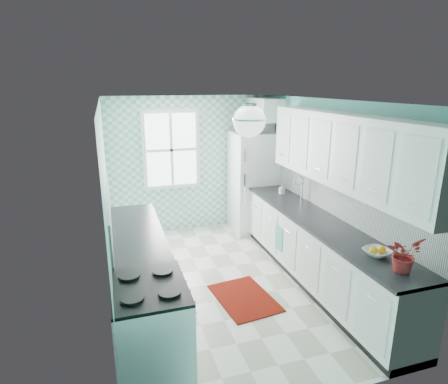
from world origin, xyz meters
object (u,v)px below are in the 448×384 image
object	(u,v)px
sink	(291,202)
potted_plant	(404,254)
fruit_bowl	(377,252)
ceiling_light	(249,121)
fridge	(254,182)
microwave	(255,123)
stove	(152,333)

from	to	relation	value
sink	potted_plant	world-z (taller)	sink
sink	fruit_bowl	world-z (taller)	sink
potted_plant	ceiling_light	bearing A→B (deg)	137.83
sink	potted_plant	xyz separation A→B (m)	(-0.00, -2.34, 0.19)
ceiling_light	potted_plant	bearing A→B (deg)	-42.17
fridge	microwave	xyz separation A→B (m)	(0.00, 0.00, 1.09)
ceiling_light	microwave	bearing A→B (deg)	66.76
potted_plant	fruit_bowl	bearing A→B (deg)	90.00
ceiling_light	sink	world-z (taller)	ceiling_light
potted_plant	stove	bearing A→B (deg)	171.83
sink	fridge	bearing A→B (deg)	97.57
stove	potted_plant	size ratio (longest dim) A/B	2.81
sink	fruit_bowl	xyz separation A→B (m)	(-0.00, -1.98, 0.04)
ceiling_light	microwave	size ratio (longest dim) A/B	0.58
fridge	fruit_bowl	distance (m)	3.31
stove	sink	world-z (taller)	sink
fridge	ceiling_light	bearing A→B (deg)	-112.64
stove	fruit_bowl	size ratio (longest dim) A/B	3.65
stove	potted_plant	xyz separation A→B (m)	(2.40, -0.34, 0.60)
fridge	microwave	size ratio (longest dim) A/B	3.07
fridge	fruit_bowl	world-z (taller)	fridge
ceiling_light	potted_plant	xyz separation A→B (m)	(1.20, -1.09, -1.21)
sink	ceiling_light	bearing A→B (deg)	-130.24
stove	potted_plant	distance (m)	2.50
ceiling_light	microwave	xyz separation A→B (m)	(1.11, 2.59, -0.30)
potted_plant	sink	bearing A→B (deg)	89.91
microwave	fridge	bearing A→B (deg)	52.93
sink	microwave	xyz separation A→B (m)	(-0.09, 1.33, 1.09)
fridge	potted_plant	bearing A→B (deg)	-88.00
ceiling_light	stove	distance (m)	2.29
microwave	potted_plant	bearing A→B (deg)	90.88
fruit_bowl	microwave	distance (m)	3.47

